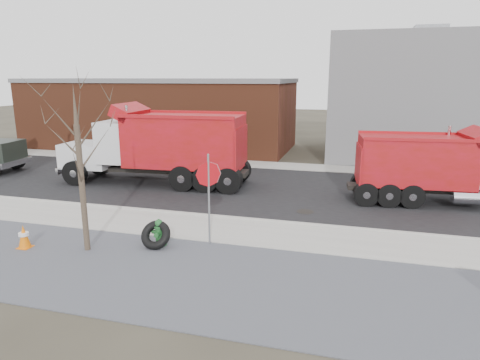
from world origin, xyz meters
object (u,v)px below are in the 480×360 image
(fire_hydrant, at_px, (159,234))
(dump_truck_red_b, at_px, (160,144))
(truck_tire, at_px, (156,235))
(stop_sign, at_px, (209,184))
(dump_truck_red_a, at_px, (439,166))

(fire_hydrant, relative_size, dump_truck_red_b, 0.09)
(truck_tire, height_order, dump_truck_red_b, dump_truck_red_b)
(fire_hydrant, xyz_separation_m, truck_tire, (-0.03, -0.19, 0.02))
(truck_tire, bearing_deg, dump_truck_red_b, 114.21)
(truck_tire, bearing_deg, stop_sign, 24.56)
(fire_hydrant, bearing_deg, dump_truck_red_b, 112.78)
(stop_sign, height_order, dump_truck_red_b, dump_truck_red_b)
(fire_hydrant, xyz_separation_m, dump_truck_red_b, (-3.54, 7.62, 1.64))
(dump_truck_red_a, bearing_deg, fire_hydrant, -147.13)
(stop_sign, distance_m, dump_truck_red_a, 10.62)
(truck_tire, distance_m, dump_truck_red_b, 8.72)
(fire_hydrant, bearing_deg, stop_sign, 16.81)
(fire_hydrant, relative_size, truck_tire, 0.91)
(stop_sign, relative_size, dump_truck_red_b, 0.31)
(stop_sign, bearing_deg, fire_hydrant, -175.11)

